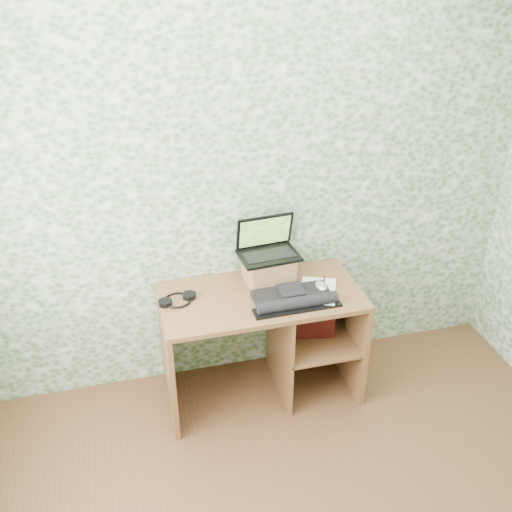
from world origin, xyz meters
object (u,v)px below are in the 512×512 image
object	(u,v)px
desk	(272,326)
notepad	(318,291)
riser	(269,269)
laptop	(267,246)
keyboard	(294,298)

from	to	relation	value
desk	notepad	xyz separation A→B (m)	(0.26, -0.09, 0.28)
desk	riser	world-z (taller)	riser
desk	notepad	world-z (taller)	notepad
laptop	notepad	size ratio (longest dim) A/B	1.27
desk	notepad	size ratio (longest dim) A/B	4.05
keyboard	riser	bearing A→B (deg)	105.62
laptop	notepad	world-z (taller)	laptop
keyboard	notepad	world-z (taller)	keyboard
laptop	notepad	distance (m)	0.41
laptop	notepad	bearing A→B (deg)	-49.05
keyboard	desk	bearing A→B (deg)	118.63
notepad	laptop	bearing A→B (deg)	158.60
riser	laptop	distance (m)	0.15
desk	notepad	bearing A→B (deg)	-18.91
riser	laptop	world-z (taller)	laptop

